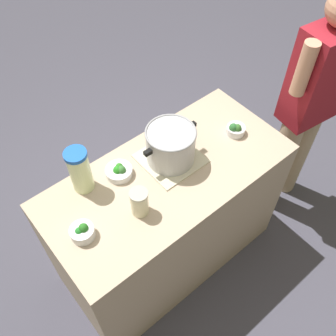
{
  "coord_description": "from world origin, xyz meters",
  "views": [
    {
      "loc": [
        -0.76,
        -0.91,
        2.45
      ],
      "look_at": [
        0.0,
        0.0,
        0.95
      ],
      "focal_mm": 41.05,
      "sensor_mm": 36.0,
      "label": 1
    }
  ],
  "objects_px": {
    "cooking_pot": "(171,145)",
    "broccoli_bowl_center": "(82,232)",
    "mason_jar": "(139,202)",
    "broccoli_bowl_front": "(236,129)",
    "broccoli_bowl_back": "(119,171)",
    "person_cook": "(309,106)",
    "lemonade_pitcher": "(80,170)"
  },
  "relations": [
    {
      "from": "cooking_pot",
      "to": "broccoli_bowl_center",
      "type": "xyz_separation_m",
      "value": [
        -0.59,
        -0.09,
        -0.08
      ]
    },
    {
      "from": "mason_jar",
      "to": "broccoli_bowl_front",
      "type": "relative_size",
      "value": 1.43
    },
    {
      "from": "broccoli_bowl_back",
      "to": "person_cook",
      "type": "bearing_deg",
      "value": -14.43
    },
    {
      "from": "mason_jar",
      "to": "person_cook",
      "type": "xyz_separation_m",
      "value": [
        1.21,
        -0.06,
        -0.08
      ]
    },
    {
      "from": "broccoli_bowl_front",
      "to": "broccoli_bowl_center",
      "type": "relative_size",
      "value": 0.93
    },
    {
      "from": "mason_jar",
      "to": "broccoli_bowl_front",
      "type": "height_order",
      "value": "mason_jar"
    },
    {
      "from": "person_cook",
      "to": "broccoli_bowl_back",
      "type": "bearing_deg",
      "value": 165.57
    },
    {
      "from": "broccoli_bowl_center",
      "to": "cooking_pot",
      "type": "bearing_deg",
      "value": 8.84
    },
    {
      "from": "lemonade_pitcher",
      "to": "broccoli_bowl_back",
      "type": "relative_size",
      "value": 1.85
    },
    {
      "from": "mason_jar",
      "to": "person_cook",
      "type": "distance_m",
      "value": 1.22
    },
    {
      "from": "lemonade_pitcher",
      "to": "broccoli_bowl_center",
      "type": "relative_size",
      "value": 2.27
    },
    {
      "from": "cooking_pot",
      "to": "broccoli_bowl_center",
      "type": "distance_m",
      "value": 0.6
    },
    {
      "from": "cooking_pot",
      "to": "broccoli_bowl_front",
      "type": "xyz_separation_m",
      "value": [
        0.39,
        -0.09,
        -0.08
      ]
    },
    {
      "from": "broccoli_bowl_center",
      "to": "person_cook",
      "type": "height_order",
      "value": "person_cook"
    },
    {
      "from": "cooking_pot",
      "to": "lemonade_pitcher",
      "type": "height_order",
      "value": "lemonade_pitcher"
    },
    {
      "from": "broccoli_bowl_center",
      "to": "person_cook",
      "type": "relative_size",
      "value": 0.07
    },
    {
      "from": "broccoli_bowl_front",
      "to": "mason_jar",
      "type": "bearing_deg",
      "value": -174.7
    },
    {
      "from": "lemonade_pitcher",
      "to": "mason_jar",
      "type": "distance_m",
      "value": 0.32
    },
    {
      "from": "mason_jar",
      "to": "lemonade_pitcher",
      "type": "bearing_deg",
      "value": 113.25
    },
    {
      "from": "mason_jar",
      "to": "broccoli_bowl_back",
      "type": "relative_size",
      "value": 1.08
    },
    {
      "from": "broccoli_bowl_front",
      "to": "person_cook",
      "type": "bearing_deg",
      "value": -13.73
    },
    {
      "from": "mason_jar",
      "to": "broccoli_bowl_center",
      "type": "xyz_separation_m",
      "value": [
        -0.28,
        0.06,
        -0.04
      ]
    },
    {
      "from": "broccoli_bowl_front",
      "to": "broccoli_bowl_back",
      "type": "xyz_separation_m",
      "value": [
        -0.66,
        0.18,
        -0.01
      ]
    },
    {
      "from": "broccoli_bowl_back",
      "to": "cooking_pot",
      "type": "bearing_deg",
      "value": -18.51
    },
    {
      "from": "broccoli_bowl_back",
      "to": "broccoli_bowl_center",
      "type": "bearing_deg",
      "value": -151.14
    },
    {
      "from": "broccoli_bowl_back",
      "to": "person_cook",
      "type": "height_order",
      "value": "person_cook"
    },
    {
      "from": "lemonade_pitcher",
      "to": "person_cook",
      "type": "height_order",
      "value": "person_cook"
    },
    {
      "from": "mason_jar",
      "to": "broccoli_bowl_back",
      "type": "bearing_deg",
      "value": 78.01
    },
    {
      "from": "cooking_pot",
      "to": "broccoli_bowl_back",
      "type": "bearing_deg",
      "value": 161.49
    },
    {
      "from": "broccoli_bowl_front",
      "to": "person_cook",
      "type": "distance_m",
      "value": 0.52
    },
    {
      "from": "broccoli_bowl_front",
      "to": "lemonade_pitcher",
      "type": "bearing_deg",
      "value": 164.76
    },
    {
      "from": "lemonade_pitcher",
      "to": "mason_jar",
      "type": "bearing_deg",
      "value": -66.75
    }
  ]
}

